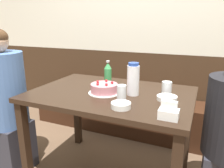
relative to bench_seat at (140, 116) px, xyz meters
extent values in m
cube|color=#3D2819|center=(0.00, 0.22, 0.25)|extent=(4.80, 0.04, 0.95)
cube|color=#381E11|center=(0.00, 0.00, 0.00)|extent=(2.70, 0.38, 0.45)
cube|color=black|center=(0.00, -0.83, 0.53)|extent=(1.23, 0.85, 0.03)
cube|color=black|center=(-0.56, -1.20, 0.14)|extent=(0.06, 0.06, 0.73)
cube|color=black|center=(-0.56, -0.46, 0.14)|extent=(0.06, 0.06, 0.73)
cube|color=black|center=(0.56, -0.46, 0.14)|extent=(0.06, 0.06, 0.73)
cylinder|color=white|center=(-0.04, -0.88, 0.55)|extent=(0.24, 0.24, 0.01)
cylinder|color=#C67A84|center=(-0.04, -0.88, 0.59)|extent=(0.20, 0.20, 0.07)
sphere|color=red|center=(-0.10, -0.87, 0.63)|extent=(0.02, 0.02, 0.02)
sphere|color=red|center=(-0.06, -0.93, 0.63)|extent=(0.02, 0.02, 0.02)
sphere|color=red|center=(0.00, -0.92, 0.63)|extent=(0.02, 0.02, 0.02)
sphere|color=red|center=(0.02, -0.85, 0.63)|extent=(0.02, 0.02, 0.02)
sphere|color=red|center=(-0.05, -0.82, 0.63)|extent=(0.02, 0.02, 0.02)
cylinder|color=white|center=(0.17, -0.82, 0.66)|extent=(0.09, 0.09, 0.22)
cylinder|color=#28479E|center=(0.17, -0.82, 0.78)|extent=(0.08, 0.08, 0.02)
cylinder|color=#388E4C|center=(-0.11, -0.65, 0.62)|extent=(0.06, 0.06, 0.14)
cone|color=#388E4C|center=(-0.11, -0.65, 0.72)|extent=(0.06, 0.06, 0.05)
cylinder|color=silver|center=(-0.11, -0.65, 0.75)|extent=(0.03, 0.03, 0.01)
cube|color=white|center=(0.49, -1.15, 0.57)|extent=(0.11, 0.08, 0.05)
cube|color=white|center=(0.49, -1.15, 0.63)|extent=(0.09, 0.03, 0.05)
cylinder|color=white|center=(0.19, -1.10, 0.56)|extent=(0.13, 0.13, 0.04)
cylinder|color=white|center=(0.43, -0.84, 0.56)|extent=(0.14, 0.14, 0.03)
cylinder|color=silver|center=(0.40, -0.69, 0.59)|extent=(0.08, 0.08, 0.09)
cylinder|color=silver|center=(0.13, -0.95, 0.60)|extent=(0.07, 0.07, 0.10)
cube|color=#33333D|center=(-0.87, -1.08, 0.00)|extent=(0.34, 0.30, 0.45)
cylinder|color=#4C70AD|center=(-0.87, -1.08, 0.53)|extent=(0.37, 0.37, 0.61)
camera|label=1|loc=(0.65, -2.30, 1.07)|focal=35.00mm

